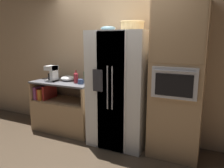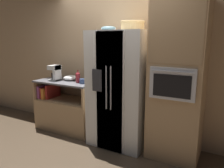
{
  "view_description": "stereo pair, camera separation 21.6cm",
  "coord_description": "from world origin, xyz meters",
  "px_view_note": "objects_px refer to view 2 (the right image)",
  "views": [
    {
      "loc": [
        1.54,
        -3.1,
        1.7
      ],
      "look_at": [
        0.09,
        -0.04,
        1.01
      ],
      "focal_mm": 35.0,
      "sensor_mm": 36.0,
      "label": 1
    },
    {
      "loc": [
        1.73,
        -3.0,
        1.7
      ],
      "look_at": [
        0.09,
        -0.04,
        1.01
      ],
      "focal_mm": 35.0,
      "sensor_mm": 36.0,
      "label": 2
    }
  ],
  "objects_px": {
    "wall_oven": "(178,82)",
    "bottle_tall": "(78,77)",
    "fruit_bowl": "(108,28)",
    "coffee_maker": "(55,72)",
    "bottle_short": "(88,76)",
    "mixing_bowl": "(70,78)",
    "refrigerator": "(120,89)",
    "wicker_basket": "(133,25)",
    "mug": "(82,81)"
  },
  "relations": [
    {
      "from": "wall_oven",
      "to": "coffee_maker",
      "type": "relative_size",
      "value": 7.82
    },
    {
      "from": "wall_oven",
      "to": "mixing_bowl",
      "type": "distance_m",
      "value": 2.02
    },
    {
      "from": "coffee_maker",
      "to": "mug",
      "type": "bearing_deg",
      "value": -0.59
    },
    {
      "from": "wicker_basket",
      "to": "mixing_bowl",
      "type": "xyz_separation_m",
      "value": [
        -1.29,
        0.06,
        -0.92
      ]
    },
    {
      "from": "wall_oven",
      "to": "mixing_bowl",
      "type": "bearing_deg",
      "value": 177.24
    },
    {
      "from": "mixing_bowl",
      "to": "coffee_maker",
      "type": "distance_m",
      "value": 0.3
    },
    {
      "from": "refrigerator",
      "to": "mug",
      "type": "height_order",
      "value": "refrigerator"
    },
    {
      "from": "bottle_short",
      "to": "mug",
      "type": "relative_size",
      "value": 2.21
    },
    {
      "from": "refrigerator",
      "to": "fruit_bowl",
      "type": "relative_size",
      "value": 7.94
    },
    {
      "from": "wicker_basket",
      "to": "bottle_tall",
      "type": "bearing_deg",
      "value": -177.06
    },
    {
      "from": "refrigerator",
      "to": "wicker_basket",
      "type": "xyz_separation_m",
      "value": [
        0.17,
        0.08,
        0.99
      ]
    },
    {
      "from": "wicker_basket",
      "to": "bottle_tall",
      "type": "distance_m",
      "value": 1.34
    },
    {
      "from": "wall_oven",
      "to": "coffee_maker",
      "type": "distance_m",
      "value": 2.25
    },
    {
      "from": "mug",
      "to": "coffee_maker",
      "type": "xyz_separation_m",
      "value": [
        -0.62,
        0.01,
        0.11
      ]
    },
    {
      "from": "wicker_basket",
      "to": "fruit_bowl",
      "type": "distance_m",
      "value": 0.37
    },
    {
      "from": "bottle_tall",
      "to": "fruit_bowl",
      "type": "bearing_deg",
      "value": -5.33
    },
    {
      "from": "coffee_maker",
      "to": "fruit_bowl",
      "type": "bearing_deg",
      "value": -1.59
    },
    {
      "from": "mug",
      "to": "refrigerator",
      "type": "bearing_deg",
      "value": 1.06
    },
    {
      "from": "mixing_bowl",
      "to": "refrigerator",
      "type": "bearing_deg",
      "value": -6.92
    },
    {
      "from": "bottle_tall",
      "to": "mixing_bowl",
      "type": "height_order",
      "value": "bottle_tall"
    },
    {
      "from": "bottle_short",
      "to": "fruit_bowl",
      "type": "bearing_deg",
      "value": -16.75
    },
    {
      "from": "fruit_bowl",
      "to": "coffee_maker",
      "type": "relative_size",
      "value": 0.81
    },
    {
      "from": "bottle_short",
      "to": "wall_oven",
      "type": "bearing_deg",
      "value": -2.72
    },
    {
      "from": "refrigerator",
      "to": "bottle_tall",
      "type": "relative_size",
      "value": 8.16
    },
    {
      "from": "mixing_bowl",
      "to": "mug",
      "type": "bearing_deg",
      "value": -21.07
    },
    {
      "from": "bottle_tall",
      "to": "refrigerator",
      "type": "bearing_deg",
      "value": -1.54
    },
    {
      "from": "refrigerator",
      "to": "mixing_bowl",
      "type": "height_order",
      "value": "refrigerator"
    },
    {
      "from": "bottle_tall",
      "to": "mug",
      "type": "height_order",
      "value": "bottle_tall"
    },
    {
      "from": "bottle_tall",
      "to": "bottle_short",
      "type": "xyz_separation_m",
      "value": [
        0.16,
        0.09,
        0.02
      ]
    },
    {
      "from": "mug",
      "to": "bottle_short",
      "type": "bearing_deg",
      "value": 74.34
    },
    {
      "from": "wicker_basket",
      "to": "mug",
      "type": "height_order",
      "value": "wicker_basket"
    },
    {
      "from": "bottle_tall",
      "to": "coffee_maker",
      "type": "distance_m",
      "value": 0.51
    },
    {
      "from": "bottle_short",
      "to": "coffee_maker",
      "type": "relative_size",
      "value": 0.97
    },
    {
      "from": "wall_oven",
      "to": "mixing_bowl",
      "type": "xyz_separation_m",
      "value": [
        -2.01,
        0.1,
        -0.13
      ]
    },
    {
      "from": "bottle_short",
      "to": "mixing_bowl",
      "type": "xyz_separation_m",
      "value": [
        -0.42,
        0.02,
        -0.08
      ]
    },
    {
      "from": "bottle_tall",
      "to": "mixing_bowl",
      "type": "relative_size",
      "value": 0.88
    },
    {
      "from": "mixing_bowl",
      "to": "wicker_basket",
      "type": "bearing_deg",
      "value": -2.69
    },
    {
      "from": "fruit_bowl",
      "to": "coffee_maker",
      "type": "bearing_deg",
      "value": 178.41
    },
    {
      "from": "wall_oven",
      "to": "wicker_basket",
      "type": "xyz_separation_m",
      "value": [
        -0.72,
        0.04,
        0.79
      ]
    },
    {
      "from": "bottle_tall",
      "to": "coffee_maker",
      "type": "bearing_deg",
      "value": -176.59
    },
    {
      "from": "wall_oven",
      "to": "fruit_bowl",
      "type": "relative_size",
      "value": 9.65
    },
    {
      "from": "wall_oven",
      "to": "fruit_bowl",
      "type": "xyz_separation_m",
      "value": [
        -1.08,
        -0.08,
        0.75
      ]
    },
    {
      "from": "fruit_bowl",
      "to": "wall_oven",
      "type": "bearing_deg",
      "value": 4.19
    },
    {
      "from": "wall_oven",
      "to": "bottle_tall",
      "type": "bearing_deg",
      "value": -179.46
    },
    {
      "from": "fruit_bowl",
      "to": "mixing_bowl",
      "type": "xyz_separation_m",
      "value": [
        -0.94,
        0.18,
        -0.88
      ]
    },
    {
      "from": "mug",
      "to": "mixing_bowl",
      "type": "xyz_separation_m",
      "value": [
        -0.39,
        0.15,
        0.01
      ]
    },
    {
      "from": "refrigerator",
      "to": "bottle_short",
      "type": "bearing_deg",
      "value": 170.64
    },
    {
      "from": "refrigerator",
      "to": "wicker_basket",
      "type": "bearing_deg",
      "value": 24.0
    },
    {
      "from": "wicker_basket",
      "to": "bottle_short",
      "type": "height_order",
      "value": "wicker_basket"
    },
    {
      "from": "refrigerator",
      "to": "bottle_tall",
      "type": "xyz_separation_m",
      "value": [
        -0.85,
        0.02,
        0.13
      ]
    }
  ]
}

